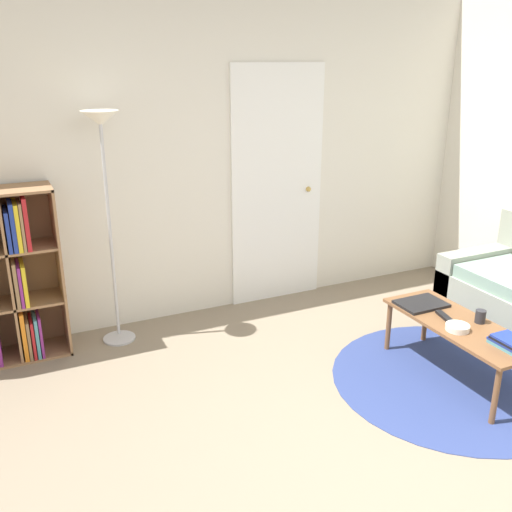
# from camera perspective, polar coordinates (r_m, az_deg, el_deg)

# --- Properties ---
(ground_plane) EXTENTS (14.00, 14.00, 0.00)m
(ground_plane) POSITION_cam_1_polar(r_m,az_deg,el_deg) (3.08, 14.78, -22.92)
(ground_plane) COLOR gray
(wall_back) EXTENTS (7.77, 0.11, 2.60)m
(wall_back) POSITION_cam_1_polar(r_m,az_deg,el_deg) (4.60, -4.27, 9.86)
(wall_back) COLOR silver
(wall_back) RESTS_ON ground_plane
(rug) EXTENTS (1.59, 1.59, 0.01)m
(rug) POSITION_cam_1_polar(r_m,az_deg,el_deg) (4.10, 19.05, -11.60)
(rug) COLOR navy
(rug) RESTS_ON ground_plane
(floor_lamp) EXTENTS (0.26, 0.26, 1.70)m
(floor_lamp) POSITION_cam_1_polar(r_m,az_deg,el_deg) (4.09, -15.02, 9.51)
(floor_lamp) COLOR #B7B7BC
(floor_lamp) RESTS_ON ground_plane
(coffee_table) EXTENTS (0.42, 1.08, 0.40)m
(coffee_table) POSITION_cam_1_polar(r_m,az_deg,el_deg) (3.99, 19.63, -6.89)
(coffee_table) COLOR brown
(coffee_table) RESTS_ON ground_plane
(laptop) EXTENTS (0.33, 0.24, 0.02)m
(laptop) POSITION_cam_1_polar(r_m,az_deg,el_deg) (4.16, 16.19, -4.60)
(laptop) COLOR black
(laptop) RESTS_ON coffee_table
(bowl) EXTENTS (0.15, 0.15, 0.04)m
(bowl) POSITION_cam_1_polar(r_m,az_deg,el_deg) (3.86, 19.50, -6.75)
(bowl) COLOR silver
(bowl) RESTS_ON coffee_table
(book_stack_on_table) EXTENTS (0.15, 0.23, 0.06)m
(book_stack_on_table) POSITION_cam_1_polar(r_m,az_deg,el_deg) (3.75, 24.10, -7.93)
(book_stack_on_table) COLOR teal
(book_stack_on_table) RESTS_ON coffee_table
(cup) EXTENTS (0.07, 0.07, 0.09)m
(cup) POSITION_cam_1_polar(r_m,az_deg,el_deg) (4.01, 21.52, -5.65)
(cup) COLOR #28282D
(cup) RESTS_ON coffee_table
(remote) EXTENTS (0.08, 0.17, 0.02)m
(remote) POSITION_cam_1_polar(r_m,az_deg,el_deg) (4.01, 18.33, -5.76)
(remote) COLOR black
(remote) RESTS_ON coffee_table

